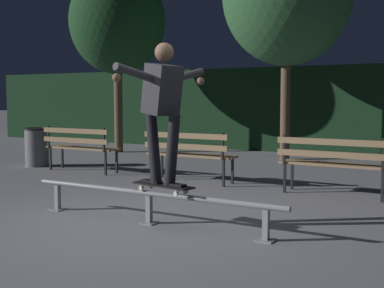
% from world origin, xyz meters
% --- Properties ---
extents(ground_plane, '(90.00, 90.00, 0.00)m').
position_xyz_m(ground_plane, '(0.00, 0.00, 0.00)').
color(ground_plane, gray).
extents(hedge_backdrop, '(24.00, 1.20, 2.23)m').
position_xyz_m(hedge_backdrop, '(0.00, 8.81, 1.12)').
color(hedge_backdrop, black).
rests_on(hedge_backdrop, ground).
extents(grind_rail, '(3.35, 0.18, 0.38)m').
position_xyz_m(grind_rail, '(0.00, 0.12, 0.28)').
color(grind_rail, gray).
rests_on(grind_rail, ground).
extents(skateboard, '(0.80, 0.33, 0.09)m').
position_xyz_m(skateboard, '(0.19, 0.12, 0.45)').
color(skateboard, black).
rests_on(skateboard, grind_rail).
extents(skateboarder, '(0.63, 1.39, 1.56)m').
position_xyz_m(skateboarder, '(0.19, 0.12, 1.39)').
color(skateboarder, black).
rests_on(skateboarder, skateboard).
extents(park_bench_leftmost, '(1.60, 0.42, 0.88)m').
position_xyz_m(park_bench_leftmost, '(-3.51, 2.80, 0.54)').
color(park_bench_leftmost, black).
rests_on(park_bench_leftmost, ground).
extents(park_bench_left_center, '(1.60, 0.42, 0.88)m').
position_xyz_m(park_bench_left_center, '(-1.08, 2.80, 0.54)').
color(park_bench_left_center, black).
rests_on(park_bench_left_center, ground).
extents(park_bench_right_center, '(1.60, 0.42, 0.88)m').
position_xyz_m(park_bench_right_center, '(1.35, 2.80, 0.54)').
color(park_bench_right_center, black).
rests_on(park_bench_right_center, ground).
extents(tree_far_left, '(2.46, 2.46, 4.74)m').
position_xyz_m(tree_far_left, '(-5.18, 6.09, 3.37)').
color(tree_far_left, brown).
rests_on(tree_far_left, ground).
extents(trash_can, '(0.52, 0.52, 0.80)m').
position_xyz_m(trash_can, '(-4.89, 3.00, 0.41)').
color(trash_can, slate).
rests_on(trash_can, ground).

